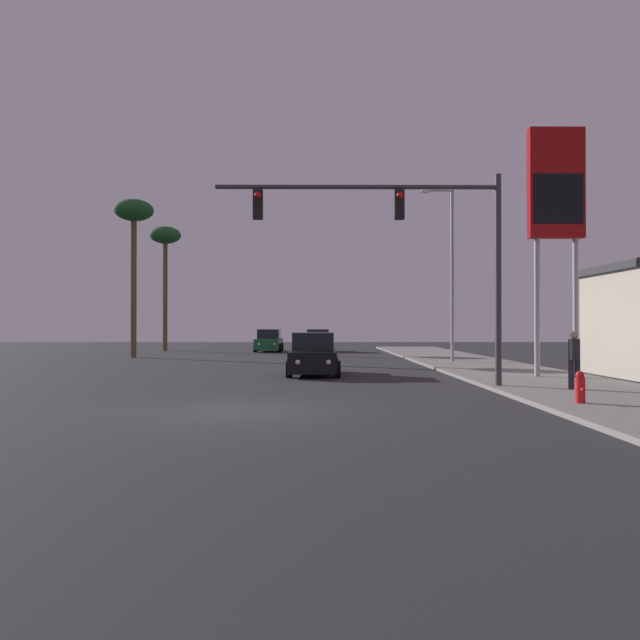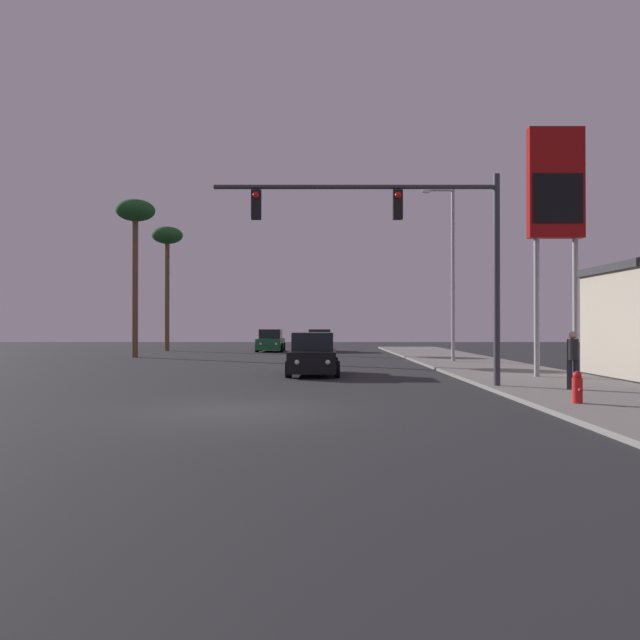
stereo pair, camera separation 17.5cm
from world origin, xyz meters
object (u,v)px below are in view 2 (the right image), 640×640
(gas_station_sign, at_px, (556,197))
(palm_tree_mid, at_px, (135,220))
(car_green, at_px, (271,341))
(car_black, at_px, (313,356))
(street_lamp, at_px, (451,265))
(pedestrian_on_sidewalk, at_px, (573,358))
(car_tan, at_px, (319,341))
(fire_hydrant, at_px, (577,388))
(palm_tree_far, at_px, (167,243))
(traffic_light_mast, at_px, (412,233))

(gas_station_sign, height_order, palm_tree_mid, palm_tree_mid)
(car_green, xyz_separation_m, car_black, (3.45, -22.30, 0.00))
(street_lamp, height_order, pedestrian_on_sidewalk, street_lamp)
(street_lamp, xyz_separation_m, gas_station_sign, (1.76, -9.77, 1.50))
(car_tan, bearing_deg, fire_hydrant, 99.23)
(gas_station_sign, relative_size, palm_tree_mid, 0.93)
(car_black, height_order, palm_tree_far, palm_tree_far)
(traffic_light_mast, bearing_deg, street_lamp, 73.31)
(fire_hydrant, xyz_separation_m, palm_tree_mid, (-17.48, 23.54, 7.97))
(pedestrian_on_sidewalk, distance_m, palm_tree_mid, 28.62)
(street_lamp, height_order, fire_hydrant, street_lamp)
(car_green, xyz_separation_m, palm_tree_mid, (-7.66, -8.71, 7.69))
(street_lamp, bearing_deg, palm_tree_far, 139.23)
(car_tan, height_order, fire_hydrant, car_tan)
(street_lamp, bearing_deg, car_green, 125.37)
(fire_hydrant, xyz_separation_m, pedestrian_on_sidewalk, (1.18, 3.16, 0.55))
(car_green, distance_m, pedestrian_on_sidewalk, 31.10)
(car_green, bearing_deg, street_lamp, 126.78)
(street_lamp, distance_m, fire_hydrant, 18.09)
(palm_tree_far, distance_m, palm_tree_mid, 10.01)
(gas_station_sign, height_order, fire_hydrant, gas_station_sign)
(gas_station_sign, bearing_deg, pedestrian_on_sidewalk, -105.40)
(car_tan, height_order, car_green, same)
(car_green, relative_size, palm_tree_mid, 0.45)
(car_black, bearing_deg, palm_tree_mid, -49.65)
(traffic_light_mast, relative_size, street_lamp, 0.98)
(car_tan, height_order, car_black, same)
(street_lamp, distance_m, pedestrian_on_sidewalk, 14.90)
(car_tan, relative_size, pedestrian_on_sidewalk, 2.60)
(car_tan, height_order, traffic_light_mast, traffic_light_mast)
(traffic_light_mast, distance_m, street_lamp, 13.72)
(car_black, bearing_deg, fire_hydrant, 123.75)
(street_lamp, distance_m, palm_tree_far, 24.82)
(palm_tree_mid, bearing_deg, car_tan, 37.34)
(car_green, relative_size, street_lamp, 0.48)
(car_green, relative_size, palm_tree_far, 0.45)
(car_black, relative_size, palm_tree_mid, 0.44)
(traffic_light_mast, height_order, palm_tree_mid, palm_tree_mid)
(pedestrian_on_sidewalk, relative_size, palm_tree_far, 0.17)
(traffic_light_mast, bearing_deg, car_black, 118.97)
(pedestrian_on_sidewalk, distance_m, palm_tree_far, 36.66)
(car_green, height_order, fire_hydrant, car_green)
(street_lamp, distance_m, gas_station_sign, 10.04)
(street_lamp, height_order, palm_tree_far, palm_tree_far)
(car_green, bearing_deg, car_black, 100.19)
(car_black, xyz_separation_m, fire_hydrant, (6.37, -9.95, -0.27))
(car_green, height_order, street_lamp, street_lamp)
(traffic_light_mast, distance_m, palm_tree_mid, 24.17)
(palm_tree_far, bearing_deg, car_black, -63.83)
(car_green, distance_m, palm_tree_far, 11.23)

